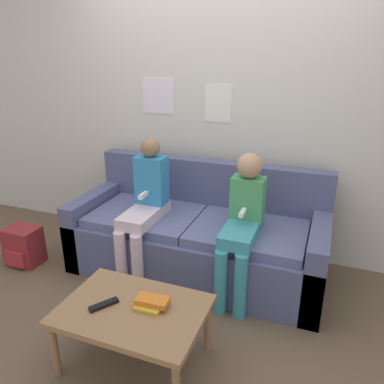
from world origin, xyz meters
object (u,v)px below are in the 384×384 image
Objects in this scene: backpack at (23,246)px; coffee_table at (133,314)px; person_left at (145,204)px; person_right at (243,219)px; couch at (198,238)px; tv_remote at (104,305)px.

coffee_table is at bearing -23.85° from backpack.
person_left is 0.79m from person_right.
person_left is 3.38× the size of backpack.
person_left reaches higher than person_right.
couch is 1.10m from coffee_table.
person_right is (0.79, -0.00, -0.01)m from person_left.
person_right is (0.41, -0.20, 0.32)m from couch.
tv_remote is at bearing -164.11° from coffee_table.
couch is 6.13× the size of backpack.
coffee_table is 2.47× the size of backpack.
coffee_table is 0.77× the size of person_right.
backpack is (-1.45, 0.64, -0.18)m from coffee_table.
coffee_table is 1.02m from person_right.
coffee_table is at bearing -114.57° from person_right.
person_right is (0.41, 0.90, 0.27)m from coffee_table.
person_right is at bearing 7.79° from backpack.
person_left is 1.19m from backpack.
backpack is (-1.86, -0.25, -0.45)m from person_right.
couch is 0.54m from person_left.
tv_remote reaches higher than coffee_table.
tv_remote is 0.49× the size of backpack.
person_left is 1.05× the size of person_right.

